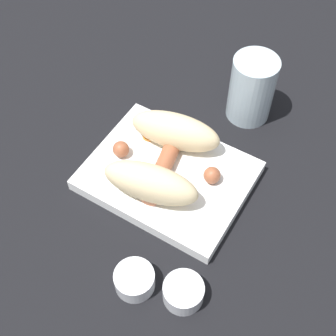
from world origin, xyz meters
TOP-DOWN VIEW (x-y plane):
  - ground_plane at (0.00, 0.00)m, footprint 3.00×3.00m
  - food_tray at (0.00, 0.00)m, footprint 0.24×0.19m
  - bread_roll at (-0.01, 0.00)m, footprint 0.17×0.18m
  - sausage at (-0.01, 0.01)m, footprint 0.17×0.15m
  - pickled_veggies at (-0.06, 0.06)m, footprint 0.07×0.06m
  - condiment_cup_near at (0.05, -0.17)m, footprint 0.05×0.05m
  - condiment_cup_far at (0.12, -0.15)m, footprint 0.05×0.05m
  - drink_glass at (0.04, 0.19)m, footprint 0.07×0.07m

SIDE VIEW (x-z plane):
  - ground_plane at x=0.00m, z-range 0.00..0.00m
  - food_tray at x=0.00m, z-range 0.00..0.02m
  - condiment_cup_near at x=0.05m, z-range 0.00..0.03m
  - condiment_cup_far at x=0.12m, z-range 0.00..0.03m
  - pickled_veggies at x=-0.06m, z-range 0.02..0.02m
  - sausage at x=-0.01m, z-range 0.02..0.05m
  - bread_roll at x=-0.01m, z-range 0.02..0.08m
  - drink_glass at x=0.04m, z-range 0.00..0.12m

